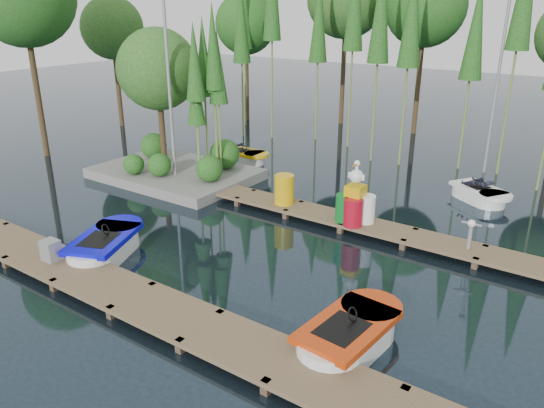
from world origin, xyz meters
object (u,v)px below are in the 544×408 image
Objects in this scene: island at (170,97)px; utility_cabinet at (51,250)px; drum_cluster at (355,205)px; boat_yellow_far at (243,156)px; boat_blue at (105,246)px; yellow_barrel at (284,189)px; boat_red at (349,336)px.

utility_cabinet is at bearing -67.70° from island.
drum_cluster is at bearing 51.76° from utility_cabinet.
utility_cabinet is (2.11, -10.91, 0.32)m from boat_yellow_far.
boat_blue is at bearing -54.98° from boat_yellow_far.
boat_blue is 7.41m from drum_cluster.
yellow_barrel is (4.82, -3.91, 0.54)m from boat_yellow_far.
island is 13.19m from boat_red.
boat_yellow_far is (1.09, 3.12, -2.92)m from island.
island is 8.81m from utility_cabinet.
drum_cluster is at bearing -3.26° from yellow_barrel.
utility_cabinet is 7.51m from yellow_barrel.
boat_red is at bearing -46.32° from yellow_barrel.
boat_red is at bearing -29.50° from island.
yellow_barrel reaches higher than boat_red.
island is 2.76× the size of boat_yellow_far.
utility_cabinet is at bearing -130.79° from boat_blue.
yellow_barrel is at bearing -19.00° from boat_yellow_far.
boat_yellow_far reaches higher than boat_red.
drum_cluster reaches higher than boat_red.
boat_blue is 1.47m from utility_cabinet.
drum_cluster is (7.50, -4.06, 0.62)m from boat_yellow_far.
utility_cabinet is at bearing -164.85° from boat_red.
drum_cluster is (2.69, -0.15, 0.08)m from yellow_barrel.
island reaches higher than boat_yellow_far.
yellow_barrel is (2.26, 5.63, 0.51)m from boat_blue.
boat_yellow_far is 1.24× the size of drum_cluster.
boat_yellow_far is (-2.55, 9.54, -0.03)m from boat_blue.
yellow_barrel is at bearing 45.30° from boat_blue.
utility_cabinet is (-8.00, -1.46, 0.29)m from boat_red.
drum_cluster reaches higher than yellow_barrel.
utility_cabinet is at bearing -111.14° from yellow_barrel.
island is 7.93m from boat_blue.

